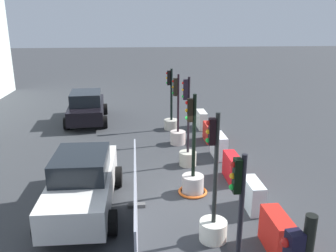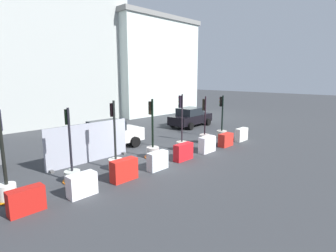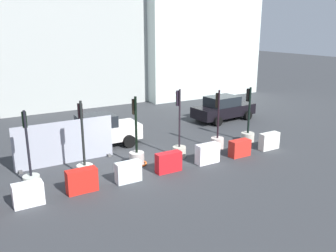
{
  "view_description": "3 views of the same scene",
  "coord_description": "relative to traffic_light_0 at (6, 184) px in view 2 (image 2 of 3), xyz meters",
  "views": [
    {
      "loc": [
        -9.59,
        1.8,
        5.14
      ],
      "look_at": [
        1.79,
        0.75,
        1.67
      ],
      "focal_mm": 37.51,
      "sensor_mm": 36.0,
      "label": 1
    },
    {
      "loc": [
        -9.15,
        -9.92,
        4.27
      ],
      "look_at": [
        0.8,
        -0.31,
        1.67
      ],
      "focal_mm": 28.5,
      "sensor_mm": 36.0,
      "label": 2
    },
    {
      "loc": [
        -6.33,
        -13.59,
        6.04
      ],
      "look_at": [
        1.93,
        0.48,
        1.46
      ],
      "focal_mm": 38.24,
      "sensor_mm": 36.0,
      "label": 3
    }
  ],
  "objects": [
    {
      "name": "building_main_facade",
      "position": [
        8.69,
        15.18,
        5.75
      ],
      "size": [
        12.88,
        6.41,
        12.64
      ],
      "color": "#A5AAA6",
      "rests_on": "ground_plane"
    },
    {
      "name": "construction_barrier_0",
      "position": [
        0.15,
        -1.45,
        -0.19
      ],
      "size": [
        1.08,
        0.43,
        0.82
      ],
      "color": "red",
      "rests_on": "ground_plane"
    },
    {
      "name": "construction_barrier_1",
      "position": [
        1.98,
        -1.58,
        -0.18
      ],
      "size": [
        1.02,
        0.48,
        0.83
      ],
      "color": "white",
      "rests_on": "ground_plane"
    },
    {
      "name": "traffic_light_3",
      "position": [
        6.89,
        -0.02,
        -0.09
      ],
      "size": [
        0.9,
        0.9,
        3.12
      ],
      "color": "#B0A8A2",
      "rests_on": "ground_plane"
    },
    {
      "name": "construction_barrier_5",
      "position": [
        9.73,
        -1.5,
        -0.14
      ],
      "size": [
        1.11,
        0.44,
        0.91
      ],
      "color": "white",
      "rests_on": "ground_plane"
    },
    {
      "name": "construction_barrier_3",
      "position": [
        5.78,
        -1.56,
        -0.17
      ],
      "size": [
        1.03,
        0.41,
        0.84
      ],
      "color": "silver",
      "rests_on": "ground_plane"
    },
    {
      "name": "traffic_light_0",
      "position": [
        0.0,
        0.0,
        0.0
      ],
      "size": [
        0.89,
        0.89,
        3.36
      ],
      "color": "silver",
      "rests_on": "ground_plane"
    },
    {
      "name": "traffic_light_5",
      "position": [
        11.39,
        -0.1,
        -0.06
      ],
      "size": [
        0.65,
        0.65,
        3.01
      ],
      "color": "beige",
      "rests_on": "ground_plane"
    },
    {
      "name": "site_fence_panel",
      "position": [
        4.18,
        1.71,
        0.36
      ],
      "size": [
        4.45,
        0.5,
        1.98
      ],
      "color": "#999DAB",
      "rests_on": "ground_plane"
    },
    {
      "name": "construction_barrier_6",
      "position": [
        11.6,
        -1.56,
        -0.2
      ],
      "size": [
        1.04,
        0.48,
        0.8
      ],
      "color": "red",
      "rests_on": "ground_plane"
    },
    {
      "name": "building_corner_block",
      "position": [
        19.13,
        15.18,
        4.8
      ],
      "size": [
        11.23,
        9.14,
        10.76
      ],
      "color": "silver",
      "rests_on": "ground_plane"
    },
    {
      "name": "construction_barrier_2",
      "position": [
        3.91,
        -1.5,
        -0.15
      ],
      "size": [
        1.15,
        0.45,
        0.9
      ],
      "color": "red",
      "rests_on": "ground_plane"
    },
    {
      "name": "traffic_light_4",
      "position": [
        9.04,
        -0.18,
        -0.0
      ],
      "size": [
        0.63,
        0.63,
        3.27
      ],
      "color": "#B5B19F",
      "rests_on": "ground_plane"
    },
    {
      "name": "traffic_light_6",
      "position": [
        13.5,
        -0.03,
        -0.06
      ],
      "size": [
        0.7,
        0.7,
        2.96
      ],
      "color": "#BCB6A8",
      "rests_on": "ground_plane"
    },
    {
      "name": "ground_plane",
      "position": [
        6.78,
        -0.17,
        -0.6
      ],
      "size": [
        120.0,
        120.0,
        0.0
      ],
      "primitive_type": "plane",
      "color": "#333539"
    },
    {
      "name": "car_black_sedan",
      "position": [
        15.24,
        4.22,
        0.2
      ],
      "size": [
        4.41,
        2.33,
        1.61
      ],
      "color": "black",
      "rests_on": "ground_plane"
    },
    {
      "name": "traffic_light_2",
      "position": [
        4.46,
        -0.13,
        -0.0
      ],
      "size": [
        0.67,
        0.67,
        3.2
      ],
      "color": "silver",
      "rests_on": "ground_plane"
    },
    {
      "name": "car_white_van",
      "position": [
        6.22,
        3.17,
        0.23
      ],
      "size": [
        4.33,
        2.03,
        1.69
      ],
      "color": "white",
      "rests_on": "ground_plane"
    },
    {
      "name": "traffic_light_1",
      "position": [
        2.35,
        -0.09,
        -0.12
      ],
      "size": [
        0.8,
        0.8,
        3.06
      ],
      "color": "beige",
      "rests_on": "ground_plane"
    },
    {
      "name": "construction_barrier_4",
      "position": [
        7.69,
        -1.49,
        -0.16
      ],
      "size": [
        1.14,
        0.4,
        0.87
      ],
      "color": "red",
      "rests_on": "ground_plane"
    },
    {
      "name": "construction_barrier_7",
      "position": [
        13.56,
        -1.54,
        -0.17
      ],
      "size": [
        1.1,
        0.39,
        0.85
      ],
      "color": "white",
      "rests_on": "ground_plane"
    }
  ]
}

